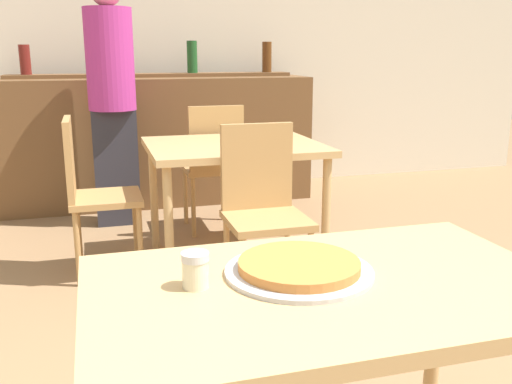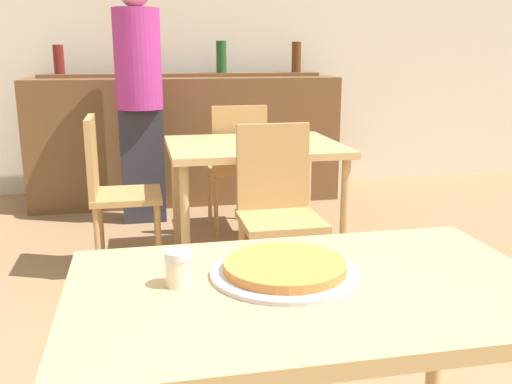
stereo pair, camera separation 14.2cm
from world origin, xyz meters
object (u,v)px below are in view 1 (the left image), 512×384
(chair_far_side_back, at_px, (214,160))
(pizza_tray, at_px, (299,268))
(chair_far_side_left, at_px, (90,186))
(person_standing, at_px, (112,93))
(chair_far_side_front, at_px, (262,202))
(cheese_shaker, at_px, (195,270))

(chair_far_side_back, bearing_deg, pizza_tray, 82.88)
(chair_far_side_left, height_order, person_standing, person_standing)
(chair_far_side_back, distance_m, person_standing, 0.90)
(chair_far_side_front, distance_m, person_standing, 1.79)
(chair_far_side_back, relative_size, person_standing, 0.51)
(pizza_tray, height_order, cheese_shaker, cheese_shaker)
(chair_far_side_front, relative_size, pizza_tray, 2.41)
(pizza_tray, bearing_deg, chair_far_side_left, 104.47)
(chair_far_side_front, relative_size, cheese_shaker, 10.41)
(cheese_shaker, distance_m, person_standing, 3.04)
(chair_far_side_left, height_order, cheese_shaker, chair_far_side_left)
(chair_far_side_front, height_order, cheese_shaker, chair_far_side_front)
(chair_far_side_back, bearing_deg, chair_far_side_front, 90.00)
(chair_far_side_back, distance_m, chair_far_side_left, 1.03)
(chair_far_side_front, xyz_separation_m, pizza_tray, (-0.33, -1.41, 0.21))
(chair_far_side_left, xyz_separation_m, cheese_shaker, (0.25, -2.02, 0.24))
(chair_far_side_front, distance_m, chair_far_side_back, 1.20)
(chair_far_side_back, bearing_deg, person_standing, -32.04)
(cheese_shaker, bearing_deg, person_standing, 91.19)
(cheese_shaker, bearing_deg, chair_far_side_front, 67.33)
(pizza_tray, height_order, person_standing, person_standing)
(chair_far_side_left, distance_m, person_standing, 1.12)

